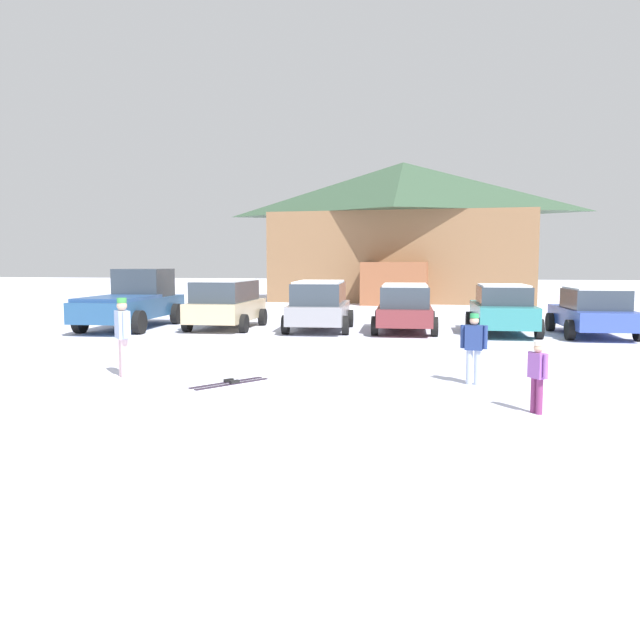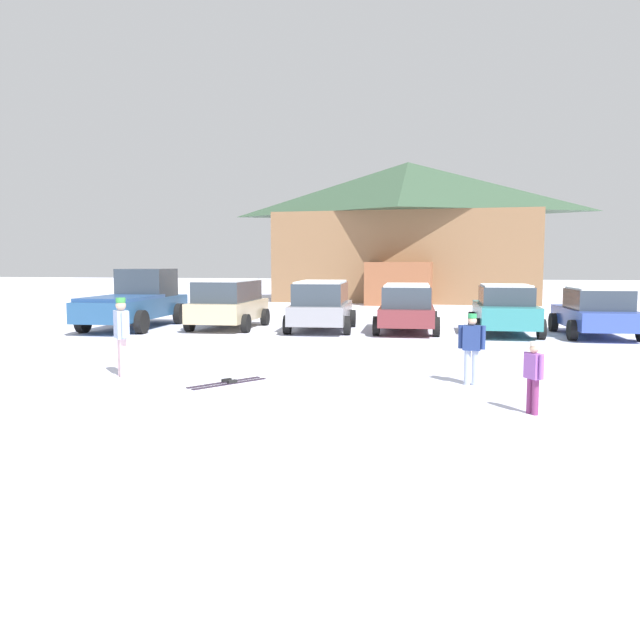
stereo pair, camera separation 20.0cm
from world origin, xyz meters
name	(u,v)px [view 1 (the left image)]	position (x,y,z in m)	size (l,w,h in m)	color
ground	(202,454)	(0.00, 0.00, 0.00)	(160.00, 160.00, 0.00)	silver
ski_lodge	(402,231)	(1.02, 32.16, 4.34)	(16.36, 10.00, 8.54)	brown
parked_beige_suv	(226,302)	(-4.48, 14.28, 0.95)	(2.28, 4.08, 1.78)	tan
parked_grey_wagon	(319,304)	(-1.04, 14.24, 0.93)	(2.44, 4.25, 1.75)	gray
parked_maroon_van	(405,306)	(1.93, 14.36, 0.89)	(2.28, 4.16, 1.65)	maroon
parked_teal_hatchback	(502,309)	(5.18, 14.25, 0.84)	(2.22, 4.22, 1.67)	teal
parked_blue_hatchback	(593,311)	(8.01, 14.15, 0.81)	(2.40, 4.21, 1.59)	#3148A0
pickup_truck	(134,301)	(-7.91, 14.00, 0.99)	(2.52, 5.78, 2.15)	navy
skier_teen_in_navy_coat	(474,345)	(3.65, 5.19, 0.79)	(0.52, 0.25, 1.41)	#9EACC9
skier_adult_in_blue_parka	(123,333)	(-3.53, 4.74, 0.94)	(0.45, 0.49, 1.67)	beige
skier_child_in_purple_jacket	(537,373)	(4.49, 2.96, 0.66)	(0.29, 0.38, 1.16)	#782E62
pair_of_skis	(230,383)	(-1.10, 4.44, 0.02)	(1.26, 1.53, 0.08)	#271C2A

